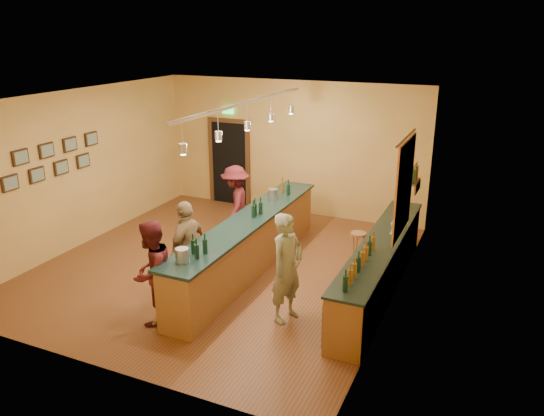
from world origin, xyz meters
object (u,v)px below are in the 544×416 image
at_px(bartender, 287,268).
at_px(customer_c, 236,204).
at_px(customer_a, 152,273).
at_px(tasting_bar, 249,241).
at_px(bar_stool, 358,240).
at_px(customer_b, 188,248).
at_px(back_counter, 380,266).

bearing_deg(bartender, customer_c, 57.92).
distance_m(customer_a, customer_c, 3.49).
bearing_deg(customer_c, tasting_bar, 17.81).
distance_m(bartender, bar_stool, 2.57).
relative_size(customer_a, customer_b, 0.99).
xyz_separation_m(customer_b, customer_c, (-0.39, 2.47, -0.01)).
xyz_separation_m(bartender, customer_b, (-1.84, 0.10, -0.04)).
height_order(customer_a, customer_b, customer_b).
bearing_deg(back_counter, customer_b, -155.05).
bearing_deg(bar_stool, back_counter, -57.30).
bearing_deg(bartender, customer_b, 103.73).
distance_m(back_counter, tasting_bar, 2.42).
xyz_separation_m(tasting_bar, bar_stool, (1.75, 1.20, -0.14)).
bearing_deg(customer_a, customer_b, 176.42).
distance_m(tasting_bar, customer_c, 1.60).
height_order(tasting_bar, customer_c, customer_c).
height_order(bartender, customer_b, bartender).
relative_size(customer_a, customer_c, 1.01).
bearing_deg(back_counter, customer_a, -141.18).
bearing_deg(back_counter, customer_c, 161.91).
bearing_deg(customer_c, customer_b, -9.59).
relative_size(bartender, customer_b, 1.05).
xyz_separation_m(bartender, customer_c, (-2.23, 2.57, -0.05)).
bearing_deg(customer_b, bartender, 88.08).
distance_m(bartender, customer_b, 1.85).
bearing_deg(customer_b, tasting_bar, 156.62).
relative_size(back_counter, customer_b, 2.73).
xyz_separation_m(back_counter, bar_stool, (-0.66, 1.02, -0.02)).
bearing_deg(customer_b, customer_c, -169.73).
relative_size(customer_b, bar_stool, 2.70).
xyz_separation_m(back_counter, customer_b, (-2.96, -1.38, 0.35)).
distance_m(back_counter, bar_stool, 1.21).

